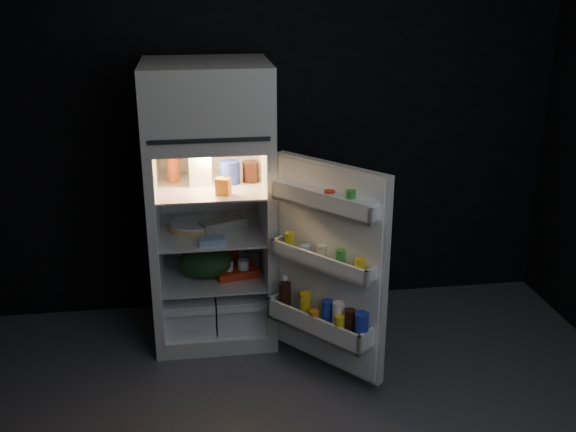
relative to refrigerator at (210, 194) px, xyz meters
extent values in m
cube|color=black|center=(0.41, 0.38, 0.39)|extent=(4.00, 0.00, 2.70)
cube|color=silver|center=(0.00, -0.02, -0.91)|extent=(0.76, 0.70, 0.10)
cube|color=silver|center=(-0.35, -0.02, -0.26)|extent=(0.05, 0.70, 1.20)
cube|color=silver|center=(0.36, -0.02, -0.26)|extent=(0.05, 0.70, 1.20)
cube|color=white|center=(0.00, 0.30, -0.26)|extent=(0.66, 0.05, 1.20)
cube|color=silver|center=(0.00, -0.02, 0.37)|extent=(0.76, 0.70, 0.06)
cube|color=silver|center=(0.00, -0.02, 0.61)|extent=(0.76, 0.70, 0.42)
cube|color=black|center=(0.00, -0.38, 0.43)|extent=(0.68, 0.01, 0.02)
cube|color=white|center=(-0.33, -0.05, -0.26)|extent=(0.01, 0.65, 1.20)
cube|color=white|center=(0.33, -0.05, -0.26)|extent=(0.01, 0.65, 1.20)
cube|color=white|center=(0.00, -0.05, 0.34)|extent=(0.66, 0.65, 0.01)
cube|color=white|center=(0.00, -0.05, -0.85)|extent=(0.66, 0.65, 0.01)
cube|color=white|center=(0.00, -0.05, 0.06)|extent=(0.65, 0.63, 0.01)
cube|color=white|center=(0.00, -0.05, -0.24)|extent=(0.65, 0.63, 0.01)
cube|color=white|center=(0.00, -0.05, -0.54)|extent=(0.65, 0.63, 0.01)
cube|color=white|center=(-0.16, -0.03, -0.74)|extent=(0.32, 0.59, 0.22)
cube|color=white|center=(0.17, -0.03, -0.74)|extent=(0.32, 0.59, 0.22)
cube|color=white|center=(-0.16, -0.35, -0.65)|extent=(0.32, 0.02, 0.03)
cube|color=white|center=(0.17, -0.35, -0.65)|extent=(0.32, 0.02, 0.03)
cube|color=#FFE5B2|center=(0.00, -0.10, 0.32)|extent=(0.14, 0.14, 0.02)
cube|color=silver|center=(0.64, -0.65, -0.26)|extent=(0.53, 0.61, 1.22)
cube|color=white|center=(0.62, -0.66, -0.26)|extent=(0.47, 0.56, 1.18)
cube|color=white|center=(0.59, -0.69, 0.11)|extent=(0.51, 0.58, 0.02)
cube|color=white|center=(0.56, -0.71, 0.15)|extent=(0.45, 0.53, 0.10)
cube|color=white|center=(0.80, -0.94, 0.15)|extent=(0.08, 0.07, 0.10)
cube|color=white|center=(0.38, -0.44, 0.15)|extent=(0.08, 0.07, 0.10)
cube|color=white|center=(0.59, -0.69, -0.22)|extent=(0.51, 0.59, 0.02)
cube|color=white|center=(0.56, -0.72, -0.19)|extent=(0.45, 0.53, 0.09)
cube|color=white|center=(0.80, -0.95, -0.19)|extent=(0.09, 0.08, 0.09)
cube|color=white|center=(0.37, -0.44, -0.19)|extent=(0.09, 0.08, 0.09)
cube|color=white|center=(0.57, -0.71, -0.63)|extent=(0.54, 0.61, 0.02)
cube|color=white|center=(0.52, -0.75, -0.57)|extent=(0.45, 0.53, 0.13)
cube|color=white|center=(0.78, -0.96, -0.57)|extent=(0.12, 0.11, 0.13)
cube|color=white|center=(0.36, -0.45, -0.57)|extent=(0.12, 0.11, 0.13)
cube|color=white|center=(0.59, -0.69, 0.21)|extent=(0.49, 0.56, 0.02)
cylinder|color=#338C33|center=(0.71, -0.83, 0.19)|extent=(0.08, 0.08, 0.13)
cylinder|color=#B92D0F|center=(0.62, -0.72, 0.17)|extent=(0.08, 0.08, 0.10)
cylinder|color=yellow|center=(0.75, -0.89, -0.16)|extent=(0.08, 0.08, 0.10)
cylinder|color=#338C33|center=(0.67, -0.79, -0.15)|extent=(0.07, 0.07, 0.12)
cylinder|color=beige|center=(0.59, -0.69, -0.15)|extent=(0.08, 0.08, 0.11)
cylinder|color=#7F9EC4|center=(0.51, -0.60, -0.17)|extent=(0.08, 0.08, 0.08)
cylinder|color=yellow|center=(0.43, -0.51, -0.15)|extent=(0.08, 0.08, 0.12)
cylinder|color=#1E2FA2|center=(0.76, -0.94, -0.51)|extent=(0.11, 0.11, 0.21)
cylinder|color=black|center=(0.71, -0.88, -0.51)|extent=(0.08, 0.08, 0.20)
cylinder|color=white|center=(0.66, -0.81, -0.51)|extent=(0.10, 0.10, 0.22)
cylinder|color=#1E2FA2|center=(0.61, -0.75, -0.51)|extent=(0.09, 0.09, 0.20)
cylinder|color=yellow|center=(0.51, -0.63, -0.52)|extent=(0.10, 0.10, 0.20)
cylinder|color=black|center=(0.40, -0.51, -0.51)|extent=(0.10, 0.10, 0.21)
cylinder|color=yellow|center=(0.66, -0.87, -0.53)|extent=(0.08, 0.08, 0.16)
cylinder|color=orange|center=(0.54, -0.73, -0.55)|extent=(0.08, 0.08, 0.13)
cylinder|color=white|center=(0.40, -0.51, -0.37)|extent=(0.05, 0.05, 0.02)
cube|color=white|center=(-0.06, -0.01, 0.19)|extent=(0.14, 0.14, 0.24)
cylinder|color=#1E2FA2|center=(0.13, -0.01, 0.14)|extent=(0.15, 0.15, 0.14)
cylinder|color=black|center=(0.26, 0.00, 0.14)|extent=(0.12, 0.12, 0.13)
cylinder|color=#CA5120|center=(-0.22, 0.08, 0.18)|extent=(0.09, 0.09, 0.22)
cube|color=orange|center=(0.07, -0.24, 0.12)|extent=(0.10, 0.09, 0.10)
cube|color=gray|center=(0.07, -0.05, -0.19)|extent=(0.31, 0.22, 0.07)
cylinder|color=tan|center=(-0.11, 0.00, -0.21)|extent=(0.38, 0.38, 0.04)
cube|color=#7F9EC4|center=(-0.01, -0.28, -0.21)|extent=(0.17, 0.10, 0.04)
cube|color=beige|center=(0.16, 0.09, -0.20)|extent=(0.15, 0.14, 0.05)
ellipsoid|color=#193815|center=(-0.04, -0.07, -0.43)|extent=(0.44, 0.42, 0.20)
cube|color=#B92D0F|center=(0.15, -0.11, -0.50)|extent=(0.30, 0.20, 0.05)
cylinder|color=#B92D0F|center=(0.14, 0.13, -0.48)|extent=(0.08, 0.08, 0.09)
cylinder|color=white|center=(0.28, 0.04, -0.48)|extent=(0.08, 0.08, 0.09)
camera|label=1|loc=(-0.09, -4.06, 1.32)|focal=42.00mm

